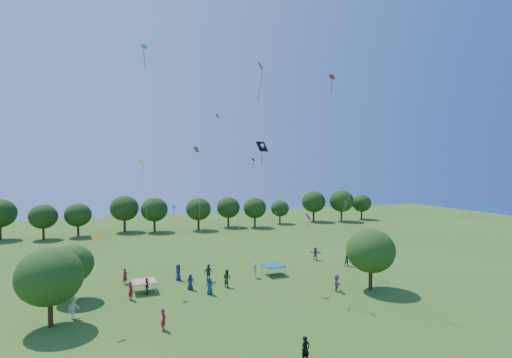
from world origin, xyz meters
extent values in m
cylinder|color=#422B19|center=(-16.80, 13.87, 0.90)|extent=(0.37, 0.37, 1.80)
ellipsoid|color=#284E16|center=(-16.80, 13.87, 3.87)|extent=(4.87, 4.87, 4.39)
cylinder|color=#422B19|center=(-15.64, 19.94, 0.83)|extent=(0.34, 0.34, 1.67)
ellipsoid|color=#284E16|center=(-15.64, 19.94, 3.31)|extent=(3.86, 3.86, 3.48)
cylinder|color=#422B19|center=(11.48, 12.37, 0.92)|extent=(0.38, 0.38, 1.84)
ellipsoid|color=#284E16|center=(11.48, 12.37, 3.85)|extent=(4.74, 4.74, 4.27)
cylinder|color=#422B19|center=(-28.36, 56.56, 1.08)|extent=(0.44, 0.44, 2.15)
ellipsoid|color=#1F3C11|center=(-28.36, 56.56, 4.35)|extent=(5.17, 5.17, 4.65)
cylinder|color=#422B19|center=(-21.78, 54.28, 0.93)|extent=(0.38, 0.38, 1.87)
ellipsoid|color=#1F3C11|center=(-21.78, 54.28, 3.77)|extent=(4.48, 4.48, 4.03)
cylinder|color=#422B19|center=(-16.56, 54.89, 0.92)|extent=(0.38, 0.38, 1.84)
ellipsoid|color=#1F3C11|center=(-16.56, 54.89, 3.72)|extent=(4.42, 4.42, 3.98)
cylinder|color=#422B19|center=(-8.83, 57.29, 1.07)|extent=(0.44, 0.44, 2.14)
ellipsoid|color=#1F3C11|center=(-8.83, 57.29, 4.33)|extent=(5.14, 5.14, 4.63)
cylinder|color=#422B19|center=(-3.73, 55.12, 1.01)|extent=(0.42, 0.42, 2.03)
ellipsoid|color=#1F3C11|center=(-3.73, 55.12, 4.09)|extent=(4.86, 4.86, 4.37)
cylinder|color=#422B19|center=(4.25, 54.00, 0.98)|extent=(0.40, 0.40, 1.96)
ellipsoid|color=#1F3C11|center=(4.25, 54.00, 3.96)|extent=(4.71, 4.71, 4.24)
cylinder|color=#422B19|center=(10.62, 55.53, 0.96)|extent=(0.39, 0.39, 1.91)
ellipsoid|color=#1F3C11|center=(10.62, 55.53, 3.87)|extent=(4.59, 4.59, 4.13)
cylinder|color=#422B19|center=(15.42, 53.36, 0.94)|extent=(0.39, 0.39, 1.89)
ellipsoid|color=#1F3C11|center=(15.42, 53.36, 3.82)|extent=(4.54, 4.54, 4.08)
cylinder|color=#422B19|center=(22.08, 55.90, 0.79)|extent=(0.33, 0.33, 1.58)
ellipsoid|color=#1F3C11|center=(22.08, 55.90, 3.20)|extent=(3.80, 3.80, 3.42)
cylinder|color=#422B19|center=(30.27, 56.13, 1.07)|extent=(0.44, 0.44, 2.13)
ellipsoid|color=#1F3C11|center=(30.27, 56.13, 4.31)|extent=(5.12, 5.12, 4.61)
cylinder|color=#422B19|center=(36.10, 54.14, 1.09)|extent=(0.45, 0.45, 2.18)
ellipsoid|color=#1F3C11|center=(36.10, 54.14, 4.41)|extent=(5.24, 5.24, 4.72)
cylinder|color=#422B19|center=(42.14, 55.19, 0.91)|extent=(0.37, 0.37, 1.81)
ellipsoid|color=#1F3C11|center=(42.14, 55.19, 3.66)|extent=(4.35, 4.35, 3.91)
cube|color=red|center=(-9.33, 19.84, 1.05)|extent=(2.20, 2.20, 0.08)
cylinder|color=#999999|center=(-10.33, 18.84, 0.55)|extent=(0.05, 0.05, 1.10)
cylinder|color=#999999|center=(-8.33, 18.84, 0.55)|extent=(0.05, 0.05, 1.10)
cylinder|color=#999999|center=(-10.33, 20.84, 0.55)|extent=(0.05, 0.05, 1.10)
cylinder|color=#999999|center=(-8.33, 20.84, 0.55)|extent=(0.05, 0.05, 1.10)
cube|color=#174D97|center=(4.77, 20.69, 1.05)|extent=(2.20, 2.20, 0.08)
cylinder|color=#999999|center=(3.77, 19.69, 0.55)|extent=(0.05, 0.05, 1.10)
cylinder|color=#999999|center=(5.77, 19.69, 0.55)|extent=(0.05, 0.05, 1.10)
cylinder|color=#999999|center=(3.77, 21.69, 0.55)|extent=(0.05, 0.05, 1.10)
cylinder|color=#999999|center=(5.77, 21.69, 0.55)|extent=(0.05, 0.05, 1.10)
imported|color=black|center=(-1.52, 1.88, 0.83)|extent=(0.65, 0.45, 1.66)
imported|color=navy|center=(-3.62, 16.82, 0.81)|extent=(0.85, 0.88, 1.62)
imported|color=maroon|center=(-10.85, 23.20, 0.82)|extent=(0.72, 0.69, 1.64)
imported|color=#275825|center=(-1.42, 18.37, 0.90)|extent=(0.81, 1.00, 1.79)
imported|color=beige|center=(-15.28, 15.00, 0.90)|extent=(1.16, 1.24, 1.80)
imported|color=#463E38|center=(-2.66, 20.90, 0.93)|extent=(1.19, 0.81, 1.85)
imported|color=#925795|center=(12.64, 25.01, 0.86)|extent=(1.46, 1.59, 1.71)
imported|color=navy|center=(-5.49, 22.55, 0.87)|extent=(0.68, 0.95, 1.74)
imported|color=maroon|center=(-10.69, 17.96, 0.84)|extent=(0.68, 0.75, 1.69)
imported|color=#2E5E28|center=(14.67, 20.86, 0.83)|extent=(0.85, 0.49, 1.67)
imported|color=#A49D83|center=(2.35, 20.41, 0.80)|extent=(0.62, 1.10, 1.59)
imported|color=#3D3831|center=(-9.15, 19.03, 0.79)|extent=(0.51, 0.96, 1.57)
imported|color=#A25E94|center=(8.07, 13.09, 0.84)|extent=(1.03, 1.66, 1.67)
imported|color=#1B1C4F|center=(-5.01, 18.87, 0.77)|extent=(0.86, 0.70, 1.54)
imported|color=maroon|center=(-8.95, 10.05, 0.82)|extent=(0.52, 0.68, 1.64)
cube|color=black|center=(2.69, 19.04, 14.20)|extent=(1.39, 1.08, 1.05)
cube|color=black|center=(2.69, 19.09, 12.84)|extent=(0.16, 0.27, 1.18)
sphere|color=white|center=(2.69, 18.98, 14.30)|extent=(0.38, 0.38, 0.38)
cylinder|color=white|center=(2.69, 18.98, 14.02)|extent=(0.27, 0.53, 0.34)
cylinder|color=white|center=(2.69, 18.98, 14.02)|extent=(0.27, 0.53, 0.34)
cylinder|color=beige|center=(2.95, 16.07, 7.50)|extent=(0.54, 5.96, 12.40)
cube|color=red|center=(2.21, 18.31, 22.36)|extent=(0.56, 0.82, 0.65)
cube|color=red|center=(2.21, 18.36, 20.40)|extent=(0.38, 0.58, 2.94)
cylinder|color=beige|center=(-0.38, 15.44, 11.68)|extent=(5.21, 5.76, 20.76)
cube|color=red|center=(7.20, 12.81, 20.54)|extent=(0.61, 0.35, 0.51)
cube|color=red|center=(7.20, 12.86, 19.53)|extent=(0.23, 0.26, 1.25)
cylinder|color=beige|center=(9.01, 12.92, 10.80)|extent=(3.63, 0.24, 19.00)
cube|color=#D95A0B|center=(12.69, 18.60, 8.19)|extent=(0.32, 0.40, 0.31)
cylinder|color=beige|center=(12.12, 18.87, 4.67)|extent=(1.16, 0.56, 6.75)
cube|color=gold|center=(-9.16, 22.03, 12.57)|extent=(0.73, 0.79, 0.46)
cube|color=gold|center=(-9.16, 22.08, 11.57)|extent=(0.12, 0.27, 1.19)
cylinder|color=beige|center=(-8.78, 21.63, 6.80)|extent=(0.79, 0.83, 11.01)
cube|color=#207916|center=(-4.47, 18.34, 13.78)|extent=(0.66, 0.63, 0.52)
cylinder|color=beige|center=(-4.31, 17.73, 7.42)|extent=(0.33, 1.24, 12.24)
cube|color=#1698E1|center=(-5.33, 25.85, 7.49)|extent=(0.51, 0.41, 0.37)
cube|color=#1698E1|center=(-5.33, 25.90, 6.63)|extent=(0.16, 0.26, 1.15)
cylinder|color=beige|center=(-5.08, 23.83, 4.30)|extent=(0.52, 4.04, 6.01)
cube|color=#961984|center=(4.52, 12.44, 7.53)|extent=(0.69, 0.68, 0.52)
cube|color=#961984|center=(4.52, 12.49, 6.81)|extent=(0.06, 0.16, 0.66)
cylinder|color=beige|center=(7.54, 12.75, 4.29)|extent=(6.04, 0.63, 5.98)
cube|color=white|center=(-5.07, 13.69, 23.84)|extent=(0.41, 0.59, 0.48)
cylinder|color=beige|center=(-4.38, 14.38, 12.46)|extent=(1.41, 1.41, 22.32)
cube|color=#0BAA89|center=(-9.69, 14.24, 21.89)|extent=(0.50, 0.35, 0.40)
cube|color=#0BAA89|center=(-9.69, 14.29, 20.93)|extent=(0.21, 0.29, 1.33)
cylinder|color=beige|center=(-10.16, 14.67, 11.50)|extent=(0.98, 0.88, 20.40)
cube|color=#E60D3F|center=(-3.02, 16.03, 16.80)|extent=(0.46, 0.47, 0.38)
cylinder|color=beige|center=(-2.99, 16.24, 8.96)|extent=(0.09, 0.44, 15.32)
cube|color=orange|center=(3.66, 24.44, 9.82)|extent=(0.40, 0.51, 0.35)
cylinder|color=beige|center=(1.53, 22.81, 5.46)|extent=(4.27, 3.27, 8.34)
cube|color=#FFB216|center=(-13.50, 12.78, 6.72)|extent=(0.80, 0.73, 0.48)
cylinder|color=beige|center=(-13.12, 13.02, 3.87)|extent=(0.79, 0.50, 5.15)
cube|color=#177F2E|center=(12.63, 18.11, 8.69)|extent=(0.43, 0.55, 0.42)
cube|color=#177F2E|center=(12.63, 18.16, 7.71)|extent=(0.17, 0.30, 1.33)
cylinder|color=beige|center=(12.17, 18.43, 4.90)|extent=(0.94, 0.66, 7.20)
cube|color=#111DAD|center=(5.80, 29.58, 12.99)|extent=(0.52, 0.44, 0.38)
cube|color=#111DAD|center=(5.80, 29.63, 12.31)|extent=(0.11, 0.19, 0.79)
cylinder|color=beige|center=(9.73, 27.75, 7.05)|extent=(7.86, 3.68, 11.51)
camera|label=1|loc=(-13.36, -19.55, 12.26)|focal=28.00mm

